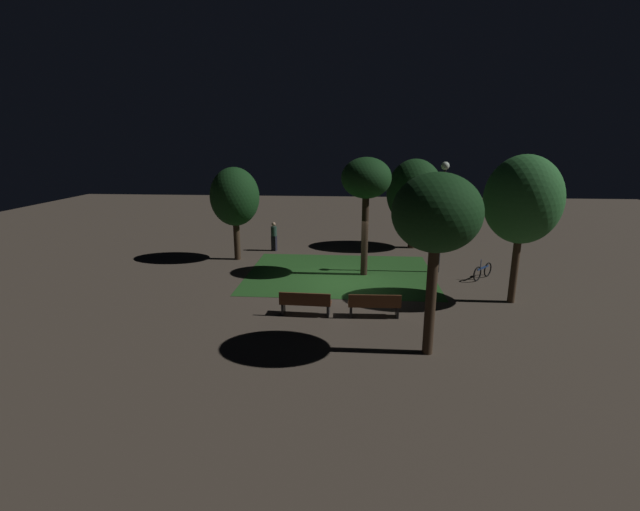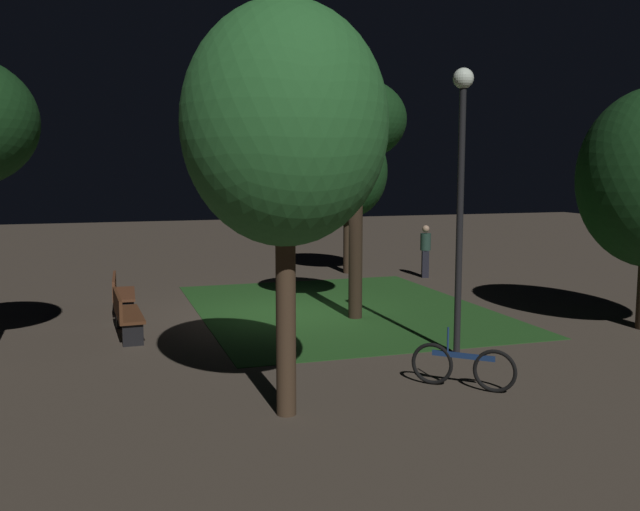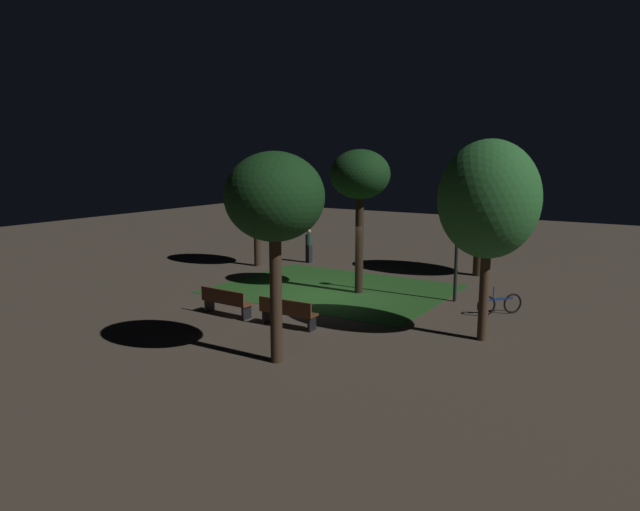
{
  "view_description": "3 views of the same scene",
  "coord_description": "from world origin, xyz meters",
  "px_view_note": "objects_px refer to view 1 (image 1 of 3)",
  "views": [
    {
      "loc": [
        0.41,
        -17.8,
        5.95
      ],
      "look_at": [
        -0.97,
        0.07,
        1.19
      ],
      "focal_mm": 24.39,
      "sensor_mm": 36.0,
      "label": 1
    },
    {
      "loc": [
        15.39,
        -4.14,
        3.34
      ],
      "look_at": [
        0.02,
        0.78,
        1.33
      ],
      "focal_mm": 39.36,
      "sensor_mm": 36.0,
      "label": 2
    },
    {
      "loc": [
        10.74,
        -17.17,
        5.08
      ],
      "look_at": [
        -0.51,
        0.91,
        1.33
      ],
      "focal_mm": 32.3,
      "sensor_mm": 36.0,
      "label": 3
    }
  ],
  "objects_px": {
    "pedestrian": "(274,236)",
    "tree_left_canopy": "(366,180)",
    "bench_near_trees": "(374,304)",
    "tree_tall_center": "(414,193)",
    "lamp_post_plaza_west": "(443,200)",
    "tree_lawn_side": "(523,200)",
    "tree_near_wall": "(437,215)",
    "bicycle": "(483,271)",
    "tree_right_canopy": "(235,197)",
    "bench_front_left": "(305,303)"
  },
  "relations": [
    {
      "from": "lamp_post_plaza_west",
      "to": "tree_lawn_side",
      "type": "bearing_deg",
      "value": -61.11
    },
    {
      "from": "tree_tall_center",
      "to": "pedestrian",
      "type": "bearing_deg",
      "value": -170.39
    },
    {
      "from": "tree_right_canopy",
      "to": "bicycle",
      "type": "xyz_separation_m",
      "value": [
        11.68,
        -2.4,
        -2.86
      ]
    },
    {
      "from": "tree_near_wall",
      "to": "pedestrian",
      "type": "relative_size",
      "value": 3.21
    },
    {
      "from": "tree_lawn_side",
      "to": "bench_near_trees",
      "type": "bearing_deg",
      "value": -160.05
    },
    {
      "from": "tree_near_wall",
      "to": "tree_right_canopy",
      "type": "relative_size",
      "value": 1.1
    },
    {
      "from": "tree_near_wall",
      "to": "tree_right_canopy",
      "type": "bearing_deg",
      "value": 130.1
    },
    {
      "from": "bench_front_left",
      "to": "tree_left_canopy",
      "type": "height_order",
      "value": "tree_left_canopy"
    },
    {
      "from": "bench_near_trees",
      "to": "bicycle",
      "type": "bearing_deg",
      "value": 43.74
    },
    {
      "from": "bench_front_left",
      "to": "tree_near_wall",
      "type": "relative_size",
      "value": 0.35
    },
    {
      "from": "tree_left_canopy",
      "to": "bicycle",
      "type": "bearing_deg",
      "value": -2.37
    },
    {
      "from": "bench_front_left",
      "to": "tree_tall_center",
      "type": "xyz_separation_m",
      "value": [
        4.98,
        10.42,
        2.64
      ]
    },
    {
      "from": "bench_front_left",
      "to": "tree_near_wall",
      "type": "height_order",
      "value": "tree_near_wall"
    },
    {
      "from": "pedestrian",
      "to": "tree_left_canopy",
      "type": "bearing_deg",
      "value": -40.2
    },
    {
      "from": "bench_near_trees",
      "to": "tree_left_canopy",
      "type": "relative_size",
      "value": 0.34
    },
    {
      "from": "bicycle",
      "to": "pedestrian",
      "type": "bearing_deg",
      "value": 156.75
    },
    {
      "from": "tree_left_canopy",
      "to": "tree_near_wall",
      "type": "xyz_separation_m",
      "value": [
        1.68,
        -7.47,
        -0.24
      ]
    },
    {
      "from": "bench_near_trees",
      "to": "tree_near_wall",
      "type": "relative_size",
      "value": 0.35
    },
    {
      "from": "tree_near_wall",
      "to": "bicycle",
      "type": "xyz_separation_m",
      "value": [
        3.55,
        7.25,
        -3.7
      ]
    },
    {
      "from": "bench_front_left",
      "to": "tree_left_canopy",
      "type": "distance_m",
      "value": 6.62
    },
    {
      "from": "tree_left_canopy",
      "to": "lamp_post_plaza_west",
      "type": "height_order",
      "value": "tree_left_canopy"
    },
    {
      "from": "tree_lawn_side",
      "to": "bench_front_left",
      "type": "bearing_deg",
      "value": -166.0
    },
    {
      "from": "bench_near_trees",
      "to": "tree_lawn_side",
      "type": "xyz_separation_m",
      "value": [
        5.26,
        1.91,
        3.4
      ]
    },
    {
      "from": "bicycle",
      "to": "pedestrian",
      "type": "height_order",
      "value": "pedestrian"
    },
    {
      "from": "tree_lawn_side",
      "to": "tree_near_wall",
      "type": "bearing_deg",
      "value": -131.05
    },
    {
      "from": "bench_front_left",
      "to": "tree_lawn_side",
      "type": "relative_size",
      "value": 0.33
    },
    {
      "from": "bench_near_trees",
      "to": "lamp_post_plaza_west",
      "type": "distance_m",
      "value": 7.1
    },
    {
      "from": "tree_near_wall",
      "to": "pedestrian",
      "type": "height_order",
      "value": "tree_near_wall"
    },
    {
      "from": "tree_right_canopy",
      "to": "pedestrian",
      "type": "xyz_separation_m",
      "value": [
        1.56,
        1.95,
        -2.36
      ]
    },
    {
      "from": "tree_lawn_side",
      "to": "lamp_post_plaza_west",
      "type": "height_order",
      "value": "tree_lawn_side"
    },
    {
      "from": "bench_near_trees",
      "to": "tree_right_canopy",
      "type": "bearing_deg",
      "value": 133.11
    },
    {
      "from": "tree_tall_center",
      "to": "tree_near_wall",
      "type": "bearing_deg",
      "value": -95.12
    },
    {
      "from": "tree_right_canopy",
      "to": "bicycle",
      "type": "relative_size",
      "value": 3.79
    },
    {
      "from": "bench_near_trees",
      "to": "tree_left_canopy",
      "type": "xyz_separation_m",
      "value": [
        -0.25,
        4.98,
        3.8
      ]
    },
    {
      "from": "bench_near_trees",
      "to": "lamp_post_plaza_west",
      "type": "xyz_separation_m",
      "value": [
        3.2,
        5.64,
        2.9
      ]
    },
    {
      "from": "lamp_post_plaza_west",
      "to": "bench_front_left",
      "type": "bearing_deg",
      "value": -134.78
    },
    {
      "from": "bench_near_trees",
      "to": "lamp_post_plaza_west",
      "type": "relative_size",
      "value": 0.36
    },
    {
      "from": "lamp_post_plaza_west",
      "to": "pedestrian",
      "type": "bearing_deg",
      "value": 157.39
    },
    {
      "from": "bench_front_left",
      "to": "bicycle",
      "type": "bearing_deg",
      "value": 32.86
    },
    {
      "from": "lamp_post_plaza_west",
      "to": "pedestrian",
      "type": "height_order",
      "value": "lamp_post_plaza_west"
    },
    {
      "from": "pedestrian",
      "to": "bench_near_trees",
      "type": "bearing_deg",
      "value": -60.54
    },
    {
      "from": "pedestrian",
      "to": "bicycle",
      "type": "bearing_deg",
      "value": -23.25
    },
    {
      "from": "tree_tall_center",
      "to": "tree_left_canopy",
      "type": "bearing_deg",
      "value": -117.52
    },
    {
      "from": "tree_lawn_side",
      "to": "bicycle",
      "type": "relative_size",
      "value": 4.44
    },
    {
      "from": "tree_near_wall",
      "to": "bicycle",
      "type": "distance_m",
      "value": 8.88
    },
    {
      "from": "bench_near_trees",
      "to": "tree_right_canopy",
      "type": "xyz_separation_m",
      "value": [
        -6.71,
        7.16,
        2.73
      ]
    },
    {
      "from": "bench_near_trees",
      "to": "tree_tall_center",
      "type": "bearing_deg",
      "value": 76.09
    },
    {
      "from": "bench_near_trees",
      "to": "bicycle",
      "type": "relative_size",
      "value": 1.47
    },
    {
      "from": "pedestrian",
      "to": "tree_near_wall",
      "type": "bearing_deg",
      "value": -60.48
    },
    {
      "from": "tree_left_canopy",
      "to": "tree_right_canopy",
      "type": "height_order",
      "value": "tree_left_canopy"
    }
  ]
}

